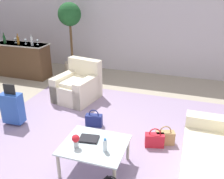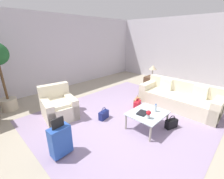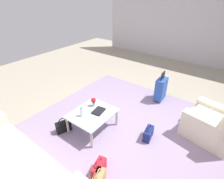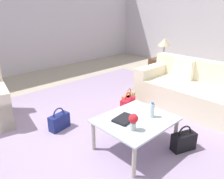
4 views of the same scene
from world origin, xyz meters
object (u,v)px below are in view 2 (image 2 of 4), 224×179
at_px(table_lamp, 153,68).
at_px(handbag_red, 137,104).
at_px(flower_vase, 148,114).
at_px(side_table, 152,83).
at_px(water_bottle, 155,108).
at_px(handbag_tan, 137,102).
at_px(couch, 179,98).
at_px(coffee_table, 147,115).
at_px(armchair, 58,107).
at_px(suitcase_blue, 60,140).
at_px(handbag_black, 171,123).
at_px(handbag_navy, 104,115).
at_px(coffee_table_book, 142,113).

xyz_separation_m(table_lamp, handbag_red, (-2.04, -0.67, -0.81)).
relative_size(flower_vase, side_table, 0.38).
height_order(water_bottle, handbag_tan, water_bottle).
height_order(couch, table_lamp, table_lamp).
distance_m(coffee_table, water_bottle, 0.27).
height_order(armchair, suitcase_blue, armchair).
bearing_deg(couch, handbag_black, -165.04).
bearing_deg(handbag_tan, side_table, 16.15).
bearing_deg(flower_vase, handbag_navy, 101.19).
bearing_deg(suitcase_blue, table_lamp, 9.46).
relative_size(side_table, handbag_navy, 1.50).
relative_size(coffee_table, handbag_black, 2.60).
xyz_separation_m(side_table, table_lamp, (-0.00, 0.00, 0.67)).
height_order(armchair, handbag_black, armchair).
xyz_separation_m(water_bottle, handbag_navy, (-0.67, 1.22, -0.40)).
height_order(couch, water_bottle, couch).
height_order(couch, handbag_tan, couch).
xyz_separation_m(flower_vase, table_lamp, (3.02, 1.65, 0.38)).
xyz_separation_m(coffee_table_book, side_table, (2.92, 1.42, -0.18)).
xyz_separation_m(flower_vase, handbag_navy, (-0.25, 1.27, -0.43)).
bearing_deg(water_bottle, armchair, 123.19).
height_order(coffee_table_book, flower_vase, flower_vase).
height_order(coffee_table, handbag_red, coffee_table).
distance_m(water_bottle, handbag_tan, 1.34).
height_order(couch, handbag_red, couch).
distance_m(couch, coffee_table, 1.80).
xyz_separation_m(side_table, suitcase_blue, (-4.80, -0.80, 0.09)).
xyz_separation_m(handbag_red, handbag_black, (-0.32, -1.29, 0.00)).
distance_m(handbag_black, handbag_navy, 1.82).
relative_size(side_table, suitcase_blue, 0.63).
bearing_deg(water_bottle, suitcase_blue, 160.02).
bearing_deg(water_bottle, coffee_table_book, 150.64).
xyz_separation_m(suitcase_blue, handbag_red, (2.76, 0.13, -0.23)).
distance_m(water_bottle, handbag_black, 0.59).
relative_size(flower_vase, table_lamp, 0.40).
height_order(armchair, coffee_table, armchair).
distance_m(couch, table_lamp, 1.99).
relative_size(couch, coffee_table_book, 8.59).
bearing_deg(couch, armchair, 143.60).
bearing_deg(handbag_red, suitcase_blue, -177.38).
xyz_separation_m(armchair, handbag_black, (1.73, -2.63, -0.17)).
relative_size(couch, handbag_tan, 6.76).
bearing_deg(table_lamp, coffee_table_book, -154.07).
distance_m(suitcase_blue, handbag_tan, 2.94).
bearing_deg(handbag_navy, table_lamp, 6.67).
xyz_separation_m(table_lamp, handbag_tan, (-1.88, -0.54, -0.81)).
relative_size(coffee_table, table_lamp, 1.81).
bearing_deg(coffee_table_book, handbag_black, -52.47).
relative_size(side_table, handbag_black, 1.50).
height_order(flower_vase, handbag_red, flower_vase).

